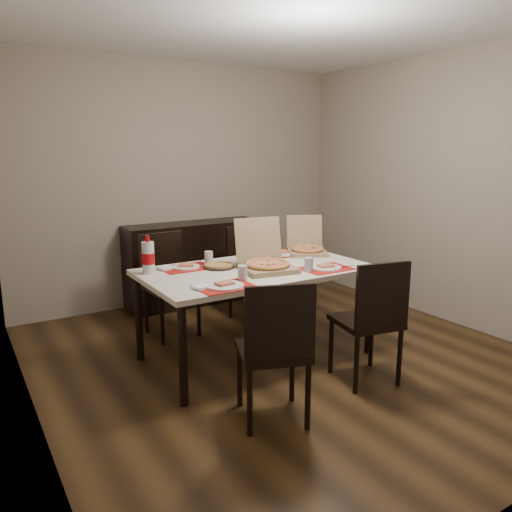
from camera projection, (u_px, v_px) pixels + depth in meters
name	position (u px, v px, depth m)	size (l,w,h in m)	color
ground	(286.00, 358.00, 4.12)	(3.80, 4.00, 0.02)	#422B14
room_walls	(259.00, 143.00, 4.11)	(3.84, 4.02, 2.62)	gray
sideboard	(194.00, 263.00, 5.50)	(1.50, 0.40, 0.90)	black
dining_table	(256.00, 276.00, 4.01)	(1.80, 1.00, 0.75)	beige
chair_near_left	(275.00, 346.00, 3.03)	(0.54, 0.54, 0.93)	black
chair_near_right	(372.00, 317.00, 3.57)	(0.49, 0.49, 0.93)	black
chair_far_left	(167.00, 279.00, 4.59)	(0.44, 0.44, 0.93)	black
chair_far_right	(251.00, 269.00, 4.98)	(0.43, 0.43, 0.93)	black
setting_near_left	(227.00, 283.00, 3.49)	(0.45, 0.30, 0.11)	#BC0F0C
setting_near_right	(321.00, 267.00, 3.94)	(0.48, 0.30, 0.11)	#BC0F0C
setting_far_left	(190.00, 265.00, 4.02)	(0.49, 0.30, 0.11)	#BC0F0C
setting_far_right	(278.00, 253.00, 4.47)	(0.44, 0.30, 0.11)	#BC0F0C
napkin_loose	(266.00, 269.00, 3.92)	(0.12, 0.11, 0.02)	white
pizza_box_center	(266.00, 263.00, 3.93)	(0.46, 0.50, 0.39)	#876F4E
pizza_box_right	(307.00, 247.00, 4.55)	(0.46, 0.48, 0.33)	#876F4E
faina_plate	(219.00, 266.00, 4.01)	(0.26, 0.26, 0.03)	black
dip_bowl	(248.00, 260.00, 4.23)	(0.13, 0.13, 0.03)	white
soda_bottle	(148.00, 258.00, 3.80)	(0.10, 0.10, 0.29)	silver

